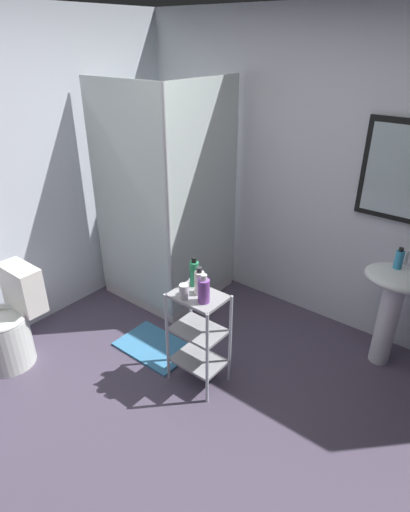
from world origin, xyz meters
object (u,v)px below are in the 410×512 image
at_px(shower_stall, 169,252).
at_px(toilet, 10,326).
at_px(hand_soap_bottle, 399,259).
at_px(lotion_bottle_white, 199,282).
at_px(body_wash_bottle_green, 194,273).
at_px(storage_cart, 199,332).
at_px(rinse_cup, 184,292).
at_px(conditioner_bottle_purple, 204,290).
at_px(pedestal_sink, 393,298).
at_px(bath_mat, 154,347).

xyz_separation_m(shower_stall, toilet, (-0.30, -1.45, -0.15)).
height_order(toilet, hand_soap_bottle, hand_soap_bottle).
distance_m(toilet, lotion_bottle_white, 1.54).
relative_size(hand_soap_bottle, body_wash_bottle_green, 0.74).
height_order(storage_cart, rinse_cup, rinse_cup).
height_order(shower_stall, conditioner_bottle_purple, shower_stall).
xyz_separation_m(lotion_bottle_white, conditioner_bottle_purple, (0.09, -0.06, 0.00)).
relative_size(pedestal_sink, storage_cart, 1.09).
bearing_deg(toilet, rinse_cup, 27.44).
xyz_separation_m(pedestal_sink, body_wash_bottle_green, (-1.07, -0.97, 0.26)).
distance_m(pedestal_sink, rinse_cup, 1.54).
distance_m(body_wash_bottle_green, bath_mat, 0.92).
xyz_separation_m(pedestal_sink, toilet, (-2.23, -1.77, -0.26)).
distance_m(pedestal_sink, body_wash_bottle_green, 1.47).
relative_size(toilet, rinse_cup, 7.49).
distance_m(shower_stall, bath_mat, 0.94).
relative_size(lotion_bottle_white, conditioner_bottle_purple, 0.98).
distance_m(shower_stall, body_wash_bottle_green, 1.14).
distance_m(pedestal_sink, lotion_bottle_white, 1.44).
bearing_deg(bath_mat, lotion_bottle_white, -3.13).
bearing_deg(shower_stall, toilet, -101.56).
bearing_deg(toilet, conditioner_bottle_purple, 26.78).
bearing_deg(shower_stall, lotion_bottle_white, -36.61).
relative_size(shower_stall, storage_cart, 2.70).
xyz_separation_m(hand_soap_bottle, bath_mat, (-1.46, -1.02, -0.87)).
bearing_deg(conditioner_bottle_purple, toilet, -153.22).
bearing_deg(lotion_bottle_white, pedestal_sink, 46.46).
distance_m(hand_soap_bottle, conditioner_bottle_purple, 1.41).
bearing_deg(bath_mat, toilet, -134.38).
bearing_deg(lotion_bottle_white, shower_stall, 143.39).
bearing_deg(toilet, shower_stall, 78.44).
relative_size(body_wash_bottle_green, rinse_cup, 2.11).
xyz_separation_m(hand_soap_bottle, body_wash_bottle_green, (-1.05, -0.98, -0.05)).
height_order(conditioner_bottle_purple, bath_mat, conditioner_bottle_purple).
bearing_deg(conditioner_bottle_purple, bath_mat, 171.40).
height_order(pedestal_sink, hand_soap_bottle, hand_soap_bottle).
relative_size(pedestal_sink, bath_mat, 1.35).
distance_m(storage_cart, bath_mat, 0.67).
bearing_deg(bath_mat, body_wash_bottle_green, 4.62).
xyz_separation_m(storage_cart, rinse_cup, (-0.05, -0.08, 0.35)).
height_order(rinse_cup, bath_mat, rinse_cup).
xyz_separation_m(body_wash_bottle_green, bath_mat, (-0.41, -0.03, -0.83)).
bearing_deg(hand_soap_bottle, storage_cart, -131.46).
xyz_separation_m(toilet, hand_soap_bottle, (2.21, 1.78, 0.57)).
bearing_deg(rinse_cup, shower_stall, 138.22).
distance_m(rinse_cup, bath_mat, 0.92).
bearing_deg(shower_stall, conditioner_bottle_purple, -36.51).
height_order(hand_soap_bottle, bath_mat, hand_soap_bottle).
distance_m(shower_stall, toilet, 1.49).
relative_size(hand_soap_bottle, conditioner_bottle_purple, 0.78).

